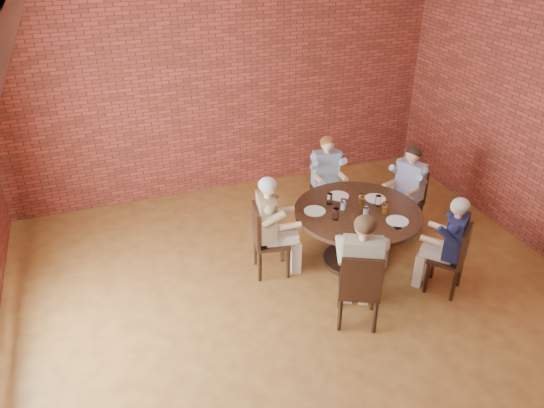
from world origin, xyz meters
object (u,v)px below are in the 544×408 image
object	(u,v)px
diner_d	(360,270)
chair_a	(409,198)
chair_b	(324,185)
diner_b	(326,179)
chair_d	(360,287)
diner_a	(407,191)
diner_c	(271,227)
chair_e	(453,257)
smartphone	(396,226)
chair_c	(265,238)
dining_table	(357,226)
diner_e	(449,246)

from	to	relation	value
diner_d	chair_a	bearing A→B (deg)	-110.33
chair_b	diner_b	size ratio (longest dim) A/B	0.72
chair_a	chair_d	distance (m)	2.18
chair_a	diner_d	world-z (taller)	diner_d
diner_a	diner_c	world-z (taller)	diner_c
diner_a	chair_b	distance (m)	1.15
chair_a	chair_e	world-z (taller)	chair_a
diner_c	smartphone	bearing A→B (deg)	-107.24
diner_c	smartphone	distance (m)	1.44
diner_c	chair_e	size ratio (longest dim) A/B	1.47
diner_d	smartphone	bearing A→B (deg)	-119.04
diner_a	diner_b	size ratio (longest dim) A/B	1.01
diner_b	chair_d	distance (m)	2.27
diner_c	chair_b	bearing A→B (deg)	-39.38
chair_c	diner_c	world-z (taller)	diner_c
diner_a	chair_e	bearing A→B (deg)	-33.50
chair_b	chair_d	bearing A→B (deg)	-100.03
chair_b	chair_c	bearing A→B (deg)	-135.03
dining_table	diner_e	distance (m)	1.11
chair_b	smartphone	size ratio (longest dim) A/B	6.36
chair_a	chair_c	distance (m)	2.19
chair_d	diner_d	world-z (taller)	diner_d
chair_b	diner_d	size ratio (longest dim) A/B	0.66
dining_table	diner_d	bearing A→B (deg)	-116.45
diner_a	chair_d	bearing A→B (deg)	-69.34
chair_b	diner_e	world-z (taller)	diner_e
chair_c	dining_table	bearing A→B (deg)	-90.00
diner_b	chair_d	size ratio (longest dim) A/B	1.32
diner_c	diner_e	distance (m)	2.03
chair_a	diner_c	xyz separation A→B (m)	(-2.09, -0.29, 0.16)
chair_a	diner_b	xyz separation A→B (m)	(-0.93, 0.66, 0.13)
dining_table	diner_e	xyz separation A→B (m)	(0.71, -0.84, 0.08)
dining_table	diner_b	bearing A→B (deg)	83.94
chair_a	diner_b	bearing A→B (deg)	-149.57
chair_e	diner_a	bearing A→B (deg)	-139.63
diner_b	chair_d	bearing A→B (deg)	-100.35
chair_d	chair_e	distance (m)	1.28
smartphone	chair_c	bearing A→B (deg)	163.91
diner_b	chair_d	xyz separation A→B (m)	(-0.64, -2.17, -0.11)
dining_table	chair_e	size ratio (longest dim) A/B	1.75
chair_d	diner_d	distance (m)	0.18
chair_e	diner_e	size ratio (longest dim) A/B	0.72
dining_table	chair_c	world-z (taller)	chair_c
chair_b	diner_e	bearing A→B (deg)	-67.98
diner_a	chair_c	distance (m)	2.12
diner_d	chair_d	bearing A→B (deg)	90.00
diner_a	diner_e	size ratio (longest dim) A/B	1.02
chair_a	chair_e	bearing A→B (deg)	-36.00
diner_e	smartphone	distance (m)	0.62
chair_b	chair_e	size ratio (longest dim) A/B	1.01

